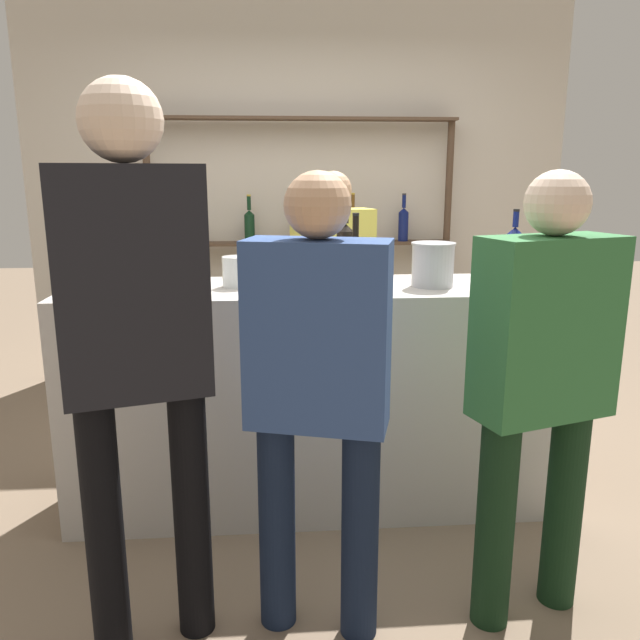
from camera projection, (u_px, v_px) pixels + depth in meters
name	position (u px, v px, depth m)	size (l,w,h in m)	color
ground_plane	(320.00, 497.00, 3.08)	(16.00, 16.00, 0.00)	#7A6651
bar_counter	(320.00, 396.00, 2.95)	(2.29, 0.61, 1.06)	#B7B2AD
back_wall	(300.00, 195.00, 4.60)	(3.89, 0.12, 2.80)	beige
back_shelf	(301.00, 214.00, 4.46)	(2.18, 0.18, 1.93)	#4C3828
counter_bottle_0	(514.00, 251.00, 3.01)	(0.07, 0.07, 0.33)	#0F1956
counter_bottle_1	(345.00, 251.00, 2.93)	(0.08, 0.08, 0.37)	black
counter_bottle_2	(355.00, 262.00, 2.72)	(0.07, 0.07, 0.33)	black
counter_bottle_3	(200.00, 251.00, 2.92)	(0.08, 0.08, 0.37)	brown
counter_bottle_4	(134.00, 264.00, 2.57)	(0.09, 0.09, 0.35)	silver
counter_bottle_5	(120.00, 261.00, 2.76)	(0.09, 0.09, 0.33)	#0F1956
wine_glass	(288.00, 268.00, 2.61)	(0.08, 0.08, 0.15)	silver
ice_bucket	(433.00, 264.00, 2.81)	(0.20, 0.20, 0.20)	#B2B2B7
cork_jar	(238.00, 272.00, 2.81)	(0.14, 0.14, 0.14)	silver
customer_right	(543.00, 373.00, 2.08)	(0.51, 0.34, 1.57)	black
customer_left	(136.00, 332.00, 1.90)	(0.47, 0.30, 1.82)	black
customer_center	(318.00, 380.00, 1.99)	(0.49, 0.31, 1.57)	#121C33
server_behind_counter	(333.00, 289.00, 3.55)	(0.48, 0.30, 1.57)	brown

